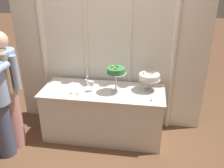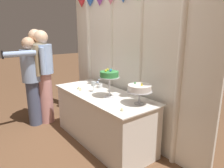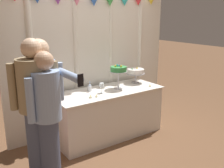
% 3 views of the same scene
% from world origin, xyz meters
% --- Properties ---
extents(ground_plane, '(24.00, 24.00, 0.00)m').
position_xyz_m(ground_plane, '(0.00, 0.00, 0.00)').
color(ground_plane, brown).
extents(draped_curtain, '(2.97, 0.16, 2.44)m').
position_xyz_m(draped_curtain, '(-0.02, 0.53, 1.31)').
color(draped_curtain, white).
rests_on(draped_curtain, ground_plane).
extents(cake_table, '(1.77, 0.72, 0.77)m').
position_xyz_m(cake_table, '(0.00, 0.10, 0.39)').
color(cake_table, white).
rests_on(cake_table, ground_plane).
extents(cake_display_nearleft, '(0.28, 0.28, 0.40)m').
position_xyz_m(cake_display_nearleft, '(0.19, 0.08, 1.07)').
color(cake_display_nearleft, silver).
rests_on(cake_display_nearleft, cake_table).
extents(cake_display_nearright, '(0.32, 0.32, 0.29)m').
position_xyz_m(cake_display_nearright, '(0.65, 0.21, 0.97)').
color(cake_display_nearright, '#B2B2B7').
rests_on(cake_display_nearright, cake_table).
extents(wine_glass, '(0.07, 0.07, 0.16)m').
position_xyz_m(wine_glass, '(-0.15, 0.04, 0.89)').
color(wine_glass, silver).
rests_on(wine_glass, cake_table).
extents(flower_vase, '(0.07, 0.10, 0.16)m').
position_xyz_m(flower_vase, '(-0.25, 0.23, 0.83)').
color(flower_vase, silver).
rests_on(flower_vase, cake_table).
extents(tealight_far_left, '(0.05, 0.05, 0.04)m').
position_xyz_m(tealight_far_left, '(-0.41, -0.07, 0.78)').
color(tealight_far_left, beige).
rests_on(tealight_far_left, cake_table).
extents(tealight_near_left, '(0.04, 0.04, 0.04)m').
position_xyz_m(tealight_near_left, '(-0.32, -0.09, 0.78)').
color(tealight_near_left, beige).
rests_on(tealight_near_left, cake_table).
extents(tealight_near_right, '(0.04, 0.04, 0.03)m').
position_xyz_m(tealight_near_right, '(0.70, -0.11, 0.78)').
color(tealight_near_right, beige).
rests_on(tealight_near_right, cake_table).
extents(guest_man_pink_jacket, '(0.49, 0.44, 1.67)m').
position_xyz_m(guest_man_pink_jacket, '(-1.21, -0.33, 0.92)').
color(guest_man_pink_jacket, '#D6938E').
rests_on(guest_man_pink_jacket, ground_plane).
extents(guest_man_dark_suit, '(0.52, 0.47, 1.69)m').
position_xyz_m(guest_man_dark_suit, '(-1.31, -0.40, 0.92)').
color(guest_man_dark_suit, '#4C5675').
rests_on(guest_man_dark_suit, ground_plane).
extents(guest_girl_blue_dress, '(0.47, 0.64, 1.56)m').
position_xyz_m(guest_girl_blue_dress, '(-1.23, -0.55, 0.87)').
color(guest_girl_blue_dress, '#4C5675').
rests_on(guest_girl_blue_dress, ground_plane).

